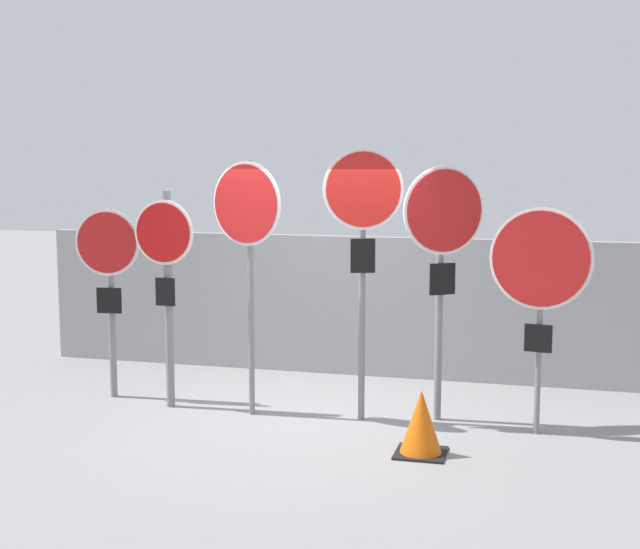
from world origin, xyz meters
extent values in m
plane|color=gray|center=(0.00, 0.00, 0.00)|extent=(40.00, 40.00, 0.00)
cube|color=gray|center=(0.00, 1.98, 0.84)|extent=(7.70, 0.12, 1.68)
cylinder|color=slate|center=(-2.24, 0.32, 1.03)|extent=(0.07, 0.07, 2.06)
cylinder|color=white|center=(-2.23, 0.25, 1.71)|extent=(0.71, 0.10, 0.72)
cylinder|color=red|center=(-2.23, 0.24, 1.71)|extent=(0.65, 0.10, 0.66)
cube|color=black|center=(-2.23, 0.25, 1.08)|extent=(0.27, 0.05, 0.28)
cylinder|color=slate|center=(-1.47, 0.11, 1.14)|extent=(0.09, 0.09, 2.27)
cylinder|color=white|center=(-1.47, 0.04, 1.85)|extent=(0.67, 0.08, 0.67)
cylinder|color=#AD0F0F|center=(-1.48, 0.02, 1.85)|extent=(0.61, 0.07, 0.61)
cube|color=black|center=(-1.47, 0.04, 1.23)|extent=(0.22, 0.04, 0.29)
cylinder|color=slate|center=(-0.55, 0.06, 1.29)|extent=(0.06, 0.06, 2.58)
cylinder|color=white|center=(-0.56, 0.01, 2.16)|extent=(0.80, 0.31, 0.84)
cylinder|color=red|center=(-0.57, -0.01, 2.16)|extent=(0.74, 0.29, 0.78)
cylinder|color=slate|center=(0.57, 0.17, 1.30)|extent=(0.07, 0.07, 2.59)
cylinder|color=white|center=(0.59, 0.12, 2.30)|extent=(0.75, 0.27, 0.79)
cylinder|color=red|center=(0.60, 0.10, 2.30)|extent=(0.70, 0.25, 0.73)
cube|color=black|center=(0.59, 0.12, 1.66)|extent=(0.24, 0.10, 0.34)
cylinder|color=slate|center=(1.32, 0.35, 1.15)|extent=(0.07, 0.07, 2.29)
cylinder|color=white|center=(1.35, 0.30, 2.10)|extent=(0.72, 0.51, 0.86)
cylinder|color=red|center=(1.36, 0.28, 2.10)|extent=(0.67, 0.47, 0.80)
cube|color=black|center=(1.35, 0.30, 1.43)|extent=(0.24, 0.17, 0.31)
cylinder|color=slate|center=(2.29, 0.13, 0.96)|extent=(0.06, 0.06, 1.93)
cylinder|color=white|center=(2.28, 0.08, 1.68)|extent=(0.95, 0.17, 0.95)
cylinder|color=red|center=(2.28, 0.06, 1.68)|extent=(0.89, 0.16, 0.89)
cube|color=black|center=(2.28, 0.08, 0.93)|extent=(0.26, 0.06, 0.26)
cube|color=black|center=(1.31, -0.75, 0.01)|extent=(0.45, 0.45, 0.02)
cone|color=#E05B0C|center=(1.31, -0.75, 0.30)|extent=(0.37, 0.37, 0.56)
camera|label=1|loc=(2.37, -8.34, 2.61)|focal=50.00mm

